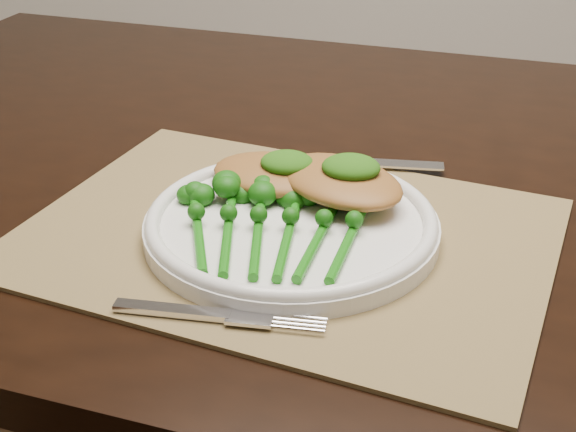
% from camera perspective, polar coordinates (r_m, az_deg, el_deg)
% --- Properties ---
extents(dining_table, '(1.71, 1.12, 0.75)m').
position_cam_1_polar(dining_table, '(1.11, 6.40, -14.31)').
color(dining_table, black).
rests_on(dining_table, ground).
extents(placemat, '(0.55, 0.45, 0.00)m').
position_cam_1_polar(placemat, '(0.75, -0.14, -1.40)').
color(placemat, olive).
rests_on(placemat, dining_table).
extents(dinner_plate, '(0.27, 0.27, 0.02)m').
position_cam_1_polar(dinner_plate, '(0.75, 0.24, -0.50)').
color(dinner_plate, white).
rests_on(dinner_plate, placemat).
extents(knife, '(0.21, 0.03, 0.01)m').
position_cam_1_polar(knife, '(0.89, 3.03, 3.93)').
color(knife, silver).
rests_on(knife, placemat).
extents(fork, '(0.17, 0.02, 0.01)m').
position_cam_1_polar(fork, '(0.64, -3.96, -7.14)').
color(fork, silver).
rests_on(fork, placemat).
extents(chicken_fillet_left, '(0.14, 0.11, 0.03)m').
position_cam_1_polar(chicken_fillet_left, '(0.80, -0.84, 2.99)').
color(chicken_fillet_left, '#A0682E').
rests_on(chicken_fillet_left, dinner_plate).
extents(chicken_fillet_right, '(0.17, 0.16, 0.03)m').
position_cam_1_polar(chicken_fillet_right, '(0.77, 3.76, 2.52)').
color(chicken_fillet_right, '#A0682E').
rests_on(chicken_fillet_right, dinner_plate).
extents(pesto_dollop_left, '(0.05, 0.04, 0.02)m').
position_cam_1_polar(pesto_dollop_left, '(0.79, -0.07, 3.82)').
color(pesto_dollop_left, '#18480A').
rests_on(pesto_dollop_left, chicken_fillet_left).
extents(pesto_dollop_right, '(0.06, 0.05, 0.02)m').
position_cam_1_polar(pesto_dollop_right, '(0.76, 4.50, 3.48)').
color(pesto_dollop_right, '#18480A').
rests_on(pesto_dollop_right, chicken_fillet_right).
extents(broccolini_bundle, '(0.17, 0.19, 0.04)m').
position_cam_1_polar(broccolini_bundle, '(0.71, -1.10, -1.41)').
color(broccolini_bundle, '#13650D').
rests_on(broccolini_bundle, dinner_plate).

